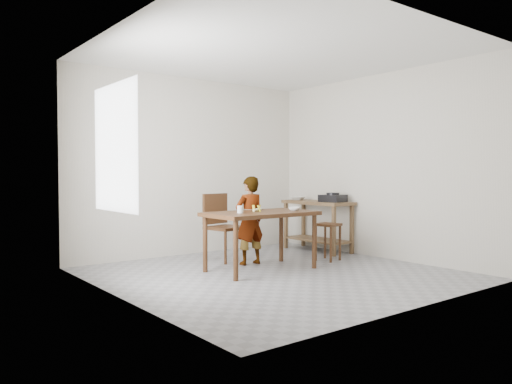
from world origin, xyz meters
TOP-DOWN VIEW (x-y plane):
  - floor at (0.00, 0.00)m, footprint 4.00×4.00m
  - ceiling at (0.00, 0.00)m, footprint 4.00×4.00m
  - wall_back at (0.00, 2.02)m, footprint 4.00×0.04m
  - wall_front at (0.00, -2.02)m, footprint 4.00×0.04m
  - wall_left at (-2.02, 0.00)m, footprint 0.04×4.00m
  - wall_right at (2.02, 0.00)m, footprint 0.04×4.00m
  - window_pane at (-1.97, 0.20)m, footprint 0.02×1.10m
  - dining_table at (0.00, 0.30)m, footprint 1.40×0.80m
  - prep_counter at (1.72, 1.00)m, footprint 0.50×1.20m
  - child at (0.13, 0.71)m, footprint 0.45×0.31m
  - dining_chair at (0.03, 1.15)m, footprint 0.54×0.54m
  - stool at (1.20, 0.27)m, footprint 0.36×0.36m
  - glass_tumbler at (-0.33, 0.29)m, footprint 0.09×0.09m
  - small_bowl at (0.46, 0.17)m, footprint 0.18×0.18m
  - banana at (-0.00, 0.37)m, footprint 0.18×0.14m
  - serving_bowl at (1.68, 1.42)m, footprint 0.31×0.31m
  - gas_burner at (1.72, 0.67)m, footprint 0.39×0.39m

SIDE VIEW (x-z plane):
  - floor at x=0.00m, z-range -0.04..0.00m
  - stool at x=1.20m, z-range 0.00..0.53m
  - dining_table at x=0.00m, z-range 0.00..0.75m
  - prep_counter at x=1.72m, z-range 0.00..0.80m
  - dining_chair at x=0.03m, z-range 0.00..0.95m
  - child at x=0.13m, z-range 0.00..1.20m
  - small_bowl at x=0.46m, z-range 0.75..0.80m
  - banana at x=0.00m, z-range 0.75..0.81m
  - glass_tumbler at x=-0.33m, z-range 0.75..0.84m
  - serving_bowl at x=1.68m, z-range 0.80..0.86m
  - gas_burner at x=1.72m, z-range 0.80..0.91m
  - wall_back at x=0.00m, z-range 0.00..2.70m
  - wall_front at x=0.00m, z-range 0.00..2.70m
  - wall_left at x=-2.02m, z-range 0.00..2.70m
  - wall_right at x=2.02m, z-range 0.00..2.70m
  - window_pane at x=-1.97m, z-range 0.85..2.15m
  - ceiling at x=0.00m, z-range 2.70..2.74m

